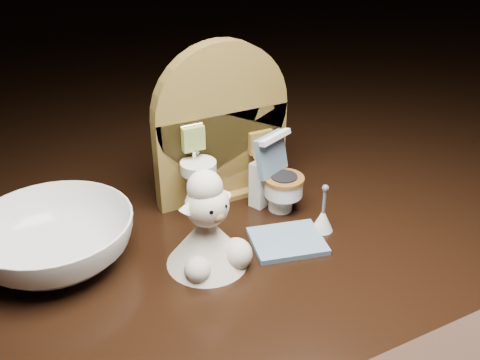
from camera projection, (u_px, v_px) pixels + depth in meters
name	position (u px, v px, depth m)	size (l,w,h in m)	color
backdrop_panel	(221.00, 132.00, 0.49)	(0.13, 0.05, 0.15)	olive
toy_toilet	(275.00, 181.00, 0.49)	(0.04, 0.05, 0.07)	white
bath_mat	(287.00, 241.00, 0.45)	(0.06, 0.05, 0.00)	slate
toilet_brush	(323.00, 218.00, 0.46)	(0.02, 0.02, 0.04)	white
plush_lamb	(208.00, 233.00, 0.41)	(0.07, 0.07, 0.08)	beige
ceramic_bowl	(55.00, 240.00, 0.42)	(0.12, 0.12, 0.04)	white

